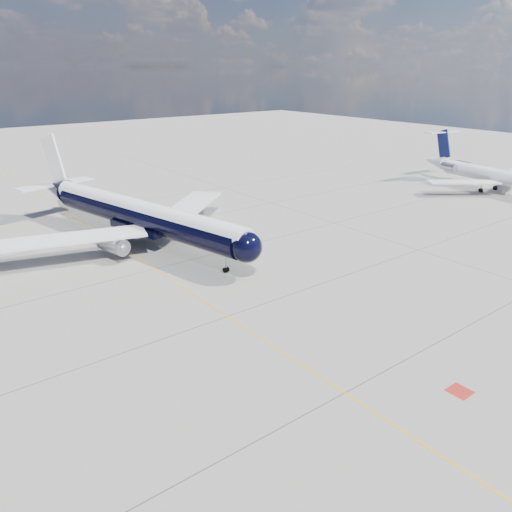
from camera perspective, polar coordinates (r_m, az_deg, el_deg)
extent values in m
plane|color=gray|center=(63.87, -13.53, -0.11)|extent=(320.00, 320.00, 0.00)
cube|color=orange|center=(59.62, -11.51, -1.47)|extent=(0.16, 160.00, 0.01)
cube|color=maroon|center=(40.57, 22.25, -14.12)|extent=(1.60, 1.60, 0.01)
cylinder|color=black|center=(67.08, -12.90, 4.40)|extent=(10.61, 34.57, 3.46)
sphere|color=black|center=(54.22, -1.08, 1.02)|extent=(4.11, 4.11, 3.46)
cone|color=black|center=(84.62, -21.86, 7.18)|extent=(4.72, 6.96, 3.46)
cylinder|color=white|center=(66.85, -12.96, 5.11)|extent=(10.25, 36.19, 2.70)
cube|color=black|center=(53.94, -0.94, 1.48)|extent=(2.37, 1.53, 0.50)
cube|color=white|center=(63.51, -20.42, 1.89)|extent=(18.06, 9.18, 0.29)
cube|color=white|center=(74.15, -7.63, 5.65)|extent=(16.32, 14.74, 0.29)
cube|color=black|center=(67.44, -12.81, 3.36)|extent=(5.64, 9.71, 0.91)
cylinder|color=#B3B3BB|center=(62.99, -16.00, 1.25)|extent=(2.87, 4.52, 2.04)
cylinder|color=#B3B3BB|center=(69.81, -8.01, 3.77)|extent=(2.87, 4.52, 2.04)
sphere|color=gray|center=(61.48, -14.99, 0.87)|extent=(1.19, 1.19, 1.00)
sphere|color=gray|center=(68.45, -6.94, 3.48)|extent=(1.19, 1.19, 1.00)
cube|color=white|center=(62.92, -16.16, 1.87)|extent=(0.80, 2.89, 1.00)
cube|color=white|center=(69.75, -8.14, 4.34)|extent=(0.80, 2.89, 1.00)
cube|color=white|center=(83.37, -22.14, 10.24)|extent=(1.49, 5.71, 7.76)
cube|color=white|center=(84.47, -21.93, 7.66)|extent=(12.19, 5.32, 0.20)
cylinder|color=gray|center=(57.19, -3.46, -0.82)|extent=(0.19, 0.19, 1.91)
cylinder|color=black|center=(57.37, -3.57, -1.63)|extent=(0.29, 0.66, 0.64)
cylinder|color=black|center=(57.62, -3.32, -1.52)|extent=(0.29, 0.66, 0.64)
cylinder|color=gray|center=(67.31, -15.39, 1.91)|extent=(0.28, 0.28, 1.73)
cylinder|color=gray|center=(70.55, -11.54, 3.11)|extent=(0.28, 0.28, 1.73)
cylinder|color=black|center=(67.15, -15.08, 1.24)|extent=(0.61, 1.07, 1.00)
cylinder|color=black|center=(67.94, -15.57, 1.42)|extent=(0.61, 1.07, 1.00)
cylinder|color=black|center=(70.39, -11.24, 2.47)|extent=(0.61, 1.07, 1.00)
cylinder|color=black|center=(71.15, -11.75, 2.63)|extent=(0.61, 1.07, 1.00)
cylinder|color=white|center=(104.02, 25.65, 8.24)|extent=(6.53, 22.28, 2.72)
cone|color=white|center=(113.11, 19.83, 10.12)|extent=(3.55, 5.43, 2.72)
cube|color=white|center=(99.29, 22.63, 7.81)|extent=(11.90, 10.29, 0.22)
cylinder|color=#B3B3BB|center=(107.91, 21.19, 9.49)|extent=(2.05, 3.43, 1.51)
cylinder|color=#B3B3BB|center=(111.09, 22.67, 9.58)|extent=(2.05, 3.43, 1.51)
cube|color=white|center=(108.29, 21.37, 9.50)|extent=(1.27, 1.76, 0.18)
cube|color=white|center=(110.71, 22.50, 9.57)|extent=(1.27, 1.76, 0.18)
cube|color=#090F42|center=(111.54, 20.64, 11.86)|extent=(0.97, 4.21, 6.17)
cube|color=white|center=(111.64, 20.57, 13.14)|extent=(8.28, 3.38, 0.16)
cylinder|color=gray|center=(103.46, 24.34, 7.14)|extent=(0.23, 0.23, 1.71)
cylinder|color=gray|center=(106.61, 25.71, 7.29)|extent=(0.23, 0.23, 1.71)
cylinder|color=black|center=(103.57, 24.30, 6.86)|extent=(0.46, 0.89, 0.85)
cylinder|color=black|center=(106.72, 25.66, 7.01)|extent=(0.46, 0.89, 0.85)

